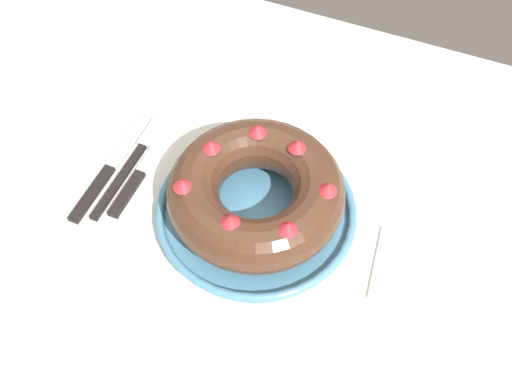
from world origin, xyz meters
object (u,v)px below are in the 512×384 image
(bundt_cake, at_px, (256,192))
(cake_knife, at_px, (140,174))
(serving_dish, at_px, (256,211))
(fork, at_px, (134,159))
(napkin, at_px, (434,277))
(serving_knife, at_px, (109,170))

(bundt_cake, relative_size, cake_knife, 1.29)
(serving_dish, bearing_deg, cake_knife, -179.50)
(serving_dish, relative_size, fork, 1.40)
(bundt_cake, bearing_deg, napkin, 0.43)
(napkin, bearing_deg, cake_knife, -179.54)
(cake_knife, bearing_deg, fork, 132.25)
(napkin, bearing_deg, bundt_cake, -179.57)
(napkin, bearing_deg, serving_knife, -178.42)
(serving_dish, xyz_separation_m, serving_knife, (-0.23, -0.01, -0.01))
(serving_knife, relative_size, cake_knife, 1.24)
(bundt_cake, distance_m, cake_knife, 0.20)
(serving_knife, bearing_deg, cake_knife, 17.15)
(cake_knife, bearing_deg, serving_dish, -3.14)
(fork, xyz_separation_m, napkin, (0.47, -0.02, -0.00))
(bundt_cake, xyz_separation_m, cake_knife, (-0.19, -0.00, -0.06))
(serving_dish, distance_m, serving_knife, 0.23)
(serving_dish, height_order, napkin, serving_dish)
(serving_dish, height_order, fork, serving_dish)
(serving_dish, bearing_deg, fork, 174.53)
(serving_knife, distance_m, cake_knife, 0.05)
(fork, height_order, napkin, fork)
(fork, bearing_deg, serving_dish, -4.13)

